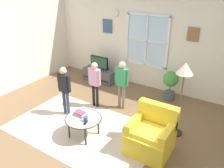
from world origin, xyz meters
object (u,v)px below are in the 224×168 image
(television, at_px, (99,63))
(person_pink_shirt, at_px, (95,80))
(tv_stand, at_px, (100,75))
(armchair, at_px, (151,135))
(book_stack, at_px, (80,114))
(remote_near_books, at_px, (86,122))
(coffee_table, at_px, (83,119))
(person_green_shirt, at_px, (122,80))
(cup, at_px, (86,119))
(floor_lamp, at_px, (184,76))
(potted_plant_by_window, at_px, (170,82))
(person_black_shirt, at_px, (64,86))

(television, bearing_deg, person_pink_shirt, -58.30)
(tv_stand, bearing_deg, armchair, -38.12)
(book_stack, bearing_deg, remote_near_books, -28.94)
(coffee_table, relative_size, remote_near_books, 5.28)
(tv_stand, distance_m, person_green_shirt, 1.84)
(cup, height_order, floor_lamp, floor_lamp)
(armchair, xyz_separation_m, person_green_shirt, (-1.24, 1.03, 0.44))
(television, height_order, person_pink_shirt, person_pink_shirt)
(person_green_shirt, bearing_deg, coffee_table, -93.20)
(cup, xyz_separation_m, remote_near_books, (0.04, -0.05, -0.04))
(coffee_table, relative_size, book_stack, 3.06)
(armchair, xyz_separation_m, potted_plant_by_window, (-0.40, 2.10, 0.16))
(armchair, distance_m, person_pink_shirt, 2.02)
(potted_plant_by_window, bearing_deg, person_black_shirt, -131.55)
(coffee_table, xyz_separation_m, floor_lamp, (1.56, 1.10, 0.90))
(armchair, height_order, person_green_shirt, person_green_shirt)
(tv_stand, height_order, television, television)
(tv_stand, distance_m, person_black_shirt, 2.11)
(armchair, distance_m, potted_plant_by_window, 2.15)
(cup, bearing_deg, tv_stand, 120.20)
(remote_near_books, bearing_deg, person_black_shirt, 152.47)
(coffee_table, bearing_deg, armchair, 14.69)
(armchair, bearing_deg, potted_plant_by_window, 100.73)
(cup, relative_size, person_black_shirt, 0.08)
(book_stack, bearing_deg, tv_stand, 116.99)
(armchair, height_order, person_black_shirt, person_black_shirt)
(book_stack, bearing_deg, person_pink_shirt, 110.52)
(book_stack, height_order, person_pink_shirt, person_pink_shirt)
(person_black_shirt, xyz_separation_m, floor_lamp, (2.44, 0.67, 0.56))
(television, height_order, remote_near_books, television)
(television, relative_size, remote_near_books, 4.38)
(tv_stand, bearing_deg, television, -90.00)
(television, bearing_deg, coffee_table, -61.13)
(coffee_table, relative_size, potted_plant_by_window, 0.93)
(person_pink_shirt, height_order, floor_lamp, floor_lamp)
(coffee_table, relative_size, floor_lamp, 0.47)
(potted_plant_by_window, bearing_deg, person_pink_shirt, -136.63)
(tv_stand, bearing_deg, person_pink_shirt, -58.35)
(person_pink_shirt, relative_size, potted_plant_by_window, 1.47)
(tv_stand, height_order, floor_lamp, floor_lamp)
(cup, distance_m, remote_near_books, 0.07)
(television, xyz_separation_m, person_black_shirt, (0.46, -1.98, 0.13))
(television, xyz_separation_m, armchair, (2.64, -2.07, -0.28))
(television, relative_size, cup, 6.18)
(person_black_shirt, bearing_deg, cup, -26.31)
(remote_near_books, xyz_separation_m, person_pink_shirt, (-0.66, 1.20, 0.29))
(tv_stand, height_order, remote_near_books, remote_near_books)
(person_pink_shirt, height_order, potted_plant_by_window, person_pink_shirt)
(person_pink_shirt, height_order, person_green_shirt, person_green_shirt)
(book_stack, xyz_separation_m, person_pink_shirt, (-0.39, 1.05, 0.27))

